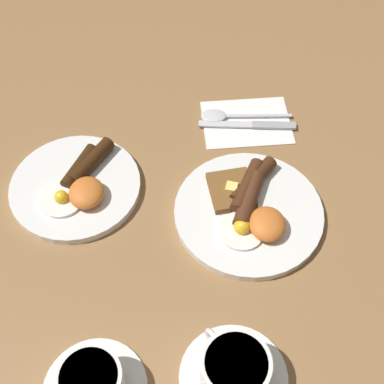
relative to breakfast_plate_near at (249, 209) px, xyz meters
The scene contains 8 objects.
ground_plane 0.01m from the breakfast_plate_near, behind, with size 3.00×3.00×0.00m, color olive.
breakfast_plate_near is the anchor object (origin of this frame).
breakfast_plate_far 0.31m from the breakfast_plate_near, 79.30° to the left, with size 0.24×0.24×0.05m.
teacup_near 0.29m from the breakfast_plate_near, behind, with size 0.16×0.16×0.07m.
teacup_far 0.39m from the breakfast_plate_near, 140.99° to the left, with size 0.15×0.15×0.07m.
napkin 0.22m from the breakfast_plate_near, ahead, with size 0.13×0.17×0.01m, color white.
knife 0.21m from the breakfast_plate_near, ahead, with size 0.03×0.19×0.01m.
spoon 0.23m from the breakfast_plate_near, ahead, with size 0.04×0.18×0.01m.
Camera 1 is at (-0.52, 0.11, 0.78)m, focal length 50.00 mm.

